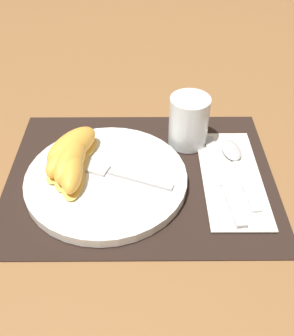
{
  "coord_description": "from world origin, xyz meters",
  "views": [
    {
      "loc": [
        0.01,
        -0.49,
        0.46
      ],
      "look_at": [
        0.01,
        -0.01,
        0.02
      ],
      "focal_mm": 42.0,
      "sensor_mm": 36.0,
      "label": 1
    }
  ],
  "objects_px": {
    "citrus_wedge_0": "(72,148)",
    "citrus_wedge_3": "(72,170)",
    "juice_glass": "(189,124)",
    "plate": "(106,179)",
    "fork": "(111,172)",
    "knife": "(224,179)",
    "citrus_wedge_2": "(70,163)",
    "citrus_wedge_1": "(66,157)",
    "spoon": "(235,159)"
  },
  "relations": [
    {
      "from": "knife",
      "to": "spoon",
      "type": "relative_size",
      "value": 1.23
    },
    {
      "from": "juice_glass",
      "to": "knife",
      "type": "bearing_deg",
      "value": -64.39
    },
    {
      "from": "knife",
      "to": "citrus_wedge_2",
      "type": "height_order",
      "value": "citrus_wedge_2"
    },
    {
      "from": "citrus_wedge_3",
      "to": "citrus_wedge_1",
      "type": "bearing_deg",
      "value": 112.95
    },
    {
      "from": "citrus_wedge_1",
      "to": "citrus_wedge_2",
      "type": "bearing_deg",
      "value": -60.5
    },
    {
      "from": "citrus_wedge_0",
      "to": "spoon",
      "type": "bearing_deg",
      "value": 0.37
    },
    {
      "from": "citrus_wedge_0",
      "to": "citrus_wedge_2",
      "type": "relative_size",
      "value": 1.11
    },
    {
      "from": "citrus_wedge_0",
      "to": "juice_glass",
      "type": "bearing_deg",
      "value": 16.57
    },
    {
      "from": "citrus_wedge_0",
      "to": "fork",
      "type": "bearing_deg",
      "value": -32.27
    },
    {
      "from": "knife",
      "to": "fork",
      "type": "relative_size",
      "value": 1.27
    },
    {
      "from": "citrus_wedge_0",
      "to": "plate",
      "type": "bearing_deg",
      "value": -39.28
    },
    {
      "from": "spoon",
      "to": "citrus_wedge_2",
      "type": "xyz_separation_m",
      "value": [
        -0.28,
        -0.04,
        0.03
      ]
    },
    {
      "from": "citrus_wedge_0",
      "to": "citrus_wedge_2",
      "type": "xyz_separation_m",
      "value": [
        0.0,
        -0.04,
        -0.0
      ]
    },
    {
      "from": "citrus_wedge_1",
      "to": "citrus_wedge_2",
      "type": "height_order",
      "value": "citrus_wedge_2"
    },
    {
      "from": "spoon",
      "to": "juice_glass",
      "type": "bearing_deg",
      "value": 143.35
    },
    {
      "from": "plate",
      "to": "fork",
      "type": "xyz_separation_m",
      "value": [
        0.01,
        0.01,
        0.01
      ]
    },
    {
      "from": "fork",
      "to": "citrus_wedge_3",
      "type": "relative_size",
      "value": 1.54
    },
    {
      "from": "juice_glass",
      "to": "citrus_wedge_2",
      "type": "bearing_deg",
      "value": -153.41
    },
    {
      "from": "juice_glass",
      "to": "citrus_wedge_1",
      "type": "relative_size",
      "value": 0.81
    },
    {
      "from": "spoon",
      "to": "citrus_wedge_3",
      "type": "xyz_separation_m",
      "value": [
        -0.28,
        -0.06,
        0.03
      ]
    },
    {
      "from": "fork",
      "to": "citrus_wedge_3",
      "type": "distance_m",
      "value": 0.06
    },
    {
      "from": "juice_glass",
      "to": "citrus_wedge_2",
      "type": "height_order",
      "value": "juice_glass"
    },
    {
      "from": "plate",
      "to": "spoon",
      "type": "xyz_separation_m",
      "value": [
        0.22,
        0.05,
        -0.0
      ]
    },
    {
      "from": "knife",
      "to": "citrus_wedge_3",
      "type": "height_order",
      "value": "citrus_wedge_3"
    },
    {
      "from": "juice_glass",
      "to": "plate",
      "type": "bearing_deg",
      "value": -142.69
    },
    {
      "from": "plate",
      "to": "citrus_wedge_3",
      "type": "bearing_deg",
      "value": -173.0
    },
    {
      "from": "knife",
      "to": "citrus_wedge_0",
      "type": "height_order",
      "value": "citrus_wedge_0"
    },
    {
      "from": "juice_glass",
      "to": "citrus_wedge_3",
      "type": "relative_size",
      "value": 0.84
    },
    {
      "from": "juice_glass",
      "to": "knife",
      "type": "relative_size",
      "value": 0.43
    },
    {
      "from": "plate",
      "to": "citrus_wedge_1",
      "type": "bearing_deg",
      "value": 158.56
    },
    {
      "from": "spoon",
      "to": "citrus_wedge_3",
      "type": "height_order",
      "value": "citrus_wedge_3"
    },
    {
      "from": "citrus_wedge_3",
      "to": "juice_glass",
      "type": "bearing_deg",
      "value": 30.5
    },
    {
      "from": "citrus_wedge_0",
      "to": "citrus_wedge_3",
      "type": "bearing_deg",
      "value": -83.31
    },
    {
      "from": "fork",
      "to": "citrus_wedge_2",
      "type": "distance_m",
      "value": 0.07
    },
    {
      "from": "juice_glass",
      "to": "citrus_wedge_2",
      "type": "distance_m",
      "value": 0.23
    },
    {
      "from": "juice_glass",
      "to": "spoon",
      "type": "relative_size",
      "value": 0.53
    },
    {
      "from": "citrus_wedge_1",
      "to": "juice_glass",
      "type": "bearing_deg",
      "value": 21.49
    },
    {
      "from": "fork",
      "to": "spoon",
      "type": "bearing_deg",
      "value": 11.84
    },
    {
      "from": "spoon",
      "to": "citrus_wedge_2",
      "type": "relative_size",
      "value": 1.61
    },
    {
      "from": "plate",
      "to": "citrus_wedge_1",
      "type": "xyz_separation_m",
      "value": [
        -0.07,
        0.03,
        0.03
      ]
    },
    {
      "from": "knife",
      "to": "citrus_wedge_2",
      "type": "distance_m",
      "value": 0.26
    },
    {
      "from": "juice_glass",
      "to": "knife",
      "type": "xyz_separation_m",
      "value": [
        0.05,
        -0.11,
        -0.04
      ]
    },
    {
      "from": "spoon",
      "to": "citrus_wedge_0",
      "type": "distance_m",
      "value": 0.28
    },
    {
      "from": "citrus_wedge_2",
      "to": "spoon",
      "type": "bearing_deg",
      "value": 8.52
    },
    {
      "from": "citrus_wedge_1",
      "to": "citrus_wedge_3",
      "type": "height_order",
      "value": "same"
    },
    {
      "from": "knife",
      "to": "citrus_wedge_1",
      "type": "bearing_deg",
      "value": 174.43
    },
    {
      "from": "plate",
      "to": "fork",
      "type": "height_order",
      "value": "fork"
    },
    {
      "from": "knife",
      "to": "spoon",
      "type": "distance_m",
      "value": 0.06
    },
    {
      "from": "plate",
      "to": "citrus_wedge_1",
      "type": "relative_size",
      "value": 2.29
    },
    {
      "from": "citrus_wedge_0",
      "to": "knife",
      "type": "bearing_deg",
      "value": -10.67
    }
  ]
}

